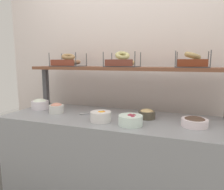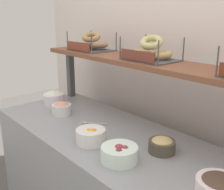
{
  "view_description": "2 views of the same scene",
  "coord_description": "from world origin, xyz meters",
  "px_view_note": "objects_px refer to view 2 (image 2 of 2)",
  "views": [
    {
      "loc": [
        0.59,
        -1.65,
        1.33
      ],
      "look_at": [
        -0.05,
        0.09,
        1.03
      ],
      "focal_mm": 33.32,
      "sensor_mm": 36.0,
      "label": 1
    },
    {
      "loc": [
        1.1,
        -1.01,
        1.56
      ],
      "look_at": [
        -0.09,
        0.03,
        1.09
      ],
      "focal_mm": 44.51,
      "sensor_mm": 36.0,
      "label": 2
    }
  ],
  "objects_px": {
    "bowl_hummus": "(162,145)",
    "bagel_basket_plain": "(150,52)",
    "bowl_chocolate_spread": "(220,185)",
    "bowl_beet_salad": "(120,153)",
    "bowl_cream_cheese": "(54,97)",
    "bowl_lox_spread": "(61,108)",
    "bagel_basket_everything": "(91,44)",
    "serving_spoon_near_plate": "(90,123)",
    "bowl_fruit_salad": "(91,136)"
  },
  "relations": [
    {
      "from": "bowl_hummus",
      "to": "bagel_basket_plain",
      "type": "xyz_separation_m",
      "value": [
        -0.29,
        0.21,
        0.44
      ]
    },
    {
      "from": "bowl_chocolate_spread",
      "to": "serving_spoon_near_plate",
      "type": "distance_m",
      "value": 0.94
    },
    {
      "from": "bowl_beet_salad",
      "to": "bagel_basket_everything",
      "type": "height_order",
      "value": "bagel_basket_everything"
    },
    {
      "from": "bowl_hummus",
      "to": "bagel_basket_everything",
      "type": "distance_m",
      "value": 1.02
    },
    {
      "from": "bowl_hummus",
      "to": "bagel_basket_everything",
      "type": "xyz_separation_m",
      "value": [
        -0.89,
        0.21,
        0.44
      ]
    },
    {
      "from": "bowl_chocolate_spread",
      "to": "bagel_basket_everything",
      "type": "distance_m",
      "value": 1.38
    },
    {
      "from": "bowl_chocolate_spread",
      "to": "bagel_basket_plain",
      "type": "distance_m",
      "value": 0.86
    },
    {
      "from": "bowl_beet_salad",
      "to": "bowl_hummus",
      "type": "relative_size",
      "value": 1.3
    },
    {
      "from": "bowl_cream_cheese",
      "to": "bowl_fruit_salad",
      "type": "xyz_separation_m",
      "value": [
        0.76,
        -0.2,
        -0.01
      ]
    },
    {
      "from": "bowl_hummus",
      "to": "bagel_basket_plain",
      "type": "bearing_deg",
      "value": 143.95
    },
    {
      "from": "bowl_cream_cheese",
      "to": "serving_spoon_near_plate",
      "type": "bearing_deg",
      "value": -3.34
    },
    {
      "from": "bowl_hummus",
      "to": "bagel_basket_everything",
      "type": "bearing_deg",
      "value": 166.61
    },
    {
      "from": "bowl_chocolate_spread",
      "to": "bowl_beet_salad",
      "type": "xyz_separation_m",
      "value": [
        -0.46,
        -0.14,
        0.01
      ]
    },
    {
      "from": "bowl_chocolate_spread",
      "to": "serving_spoon_near_plate",
      "type": "relative_size",
      "value": 1.31
    },
    {
      "from": "bowl_lox_spread",
      "to": "bagel_basket_plain",
      "type": "distance_m",
      "value": 0.76
    },
    {
      "from": "bowl_fruit_salad",
      "to": "bagel_basket_everything",
      "type": "bearing_deg",
      "value": 142.4
    },
    {
      "from": "bowl_cream_cheese",
      "to": "bagel_basket_plain",
      "type": "relative_size",
      "value": 0.55
    },
    {
      "from": "bowl_lox_spread",
      "to": "serving_spoon_near_plate",
      "type": "relative_size",
      "value": 0.94
    },
    {
      "from": "serving_spoon_near_plate",
      "to": "bowl_hummus",
      "type": "bearing_deg",
      "value": 5.59
    },
    {
      "from": "bowl_lox_spread",
      "to": "bowl_hummus",
      "type": "height_order",
      "value": "bowl_lox_spread"
    },
    {
      "from": "bowl_cream_cheese",
      "to": "bowl_beet_salad",
      "type": "height_order",
      "value": "bowl_cream_cheese"
    },
    {
      "from": "bowl_cream_cheese",
      "to": "bowl_hummus",
      "type": "height_order",
      "value": "bowl_cream_cheese"
    },
    {
      "from": "bowl_fruit_salad",
      "to": "bowl_beet_salad",
      "type": "height_order",
      "value": "same"
    },
    {
      "from": "bowl_cream_cheese",
      "to": "bowl_beet_salad",
      "type": "relative_size",
      "value": 0.92
    },
    {
      "from": "serving_spoon_near_plate",
      "to": "bowl_chocolate_spread",
      "type": "bearing_deg",
      "value": -2.52
    },
    {
      "from": "bowl_cream_cheese",
      "to": "serving_spoon_near_plate",
      "type": "height_order",
      "value": "bowl_cream_cheese"
    },
    {
      "from": "bowl_fruit_salad",
      "to": "bagel_basket_plain",
      "type": "distance_m",
      "value": 0.61
    },
    {
      "from": "bowl_cream_cheese",
      "to": "bagel_basket_everything",
      "type": "relative_size",
      "value": 0.53
    },
    {
      "from": "bowl_chocolate_spread",
      "to": "bagel_basket_everything",
      "type": "relative_size",
      "value": 0.6
    },
    {
      "from": "bowl_hummus",
      "to": "bagel_basket_everything",
      "type": "height_order",
      "value": "bagel_basket_everything"
    },
    {
      "from": "bowl_fruit_salad",
      "to": "bowl_beet_salad",
      "type": "xyz_separation_m",
      "value": [
        0.25,
        -0.01,
        -0.0
      ]
    },
    {
      "from": "bowl_cream_cheese",
      "to": "bagel_basket_plain",
      "type": "bearing_deg",
      "value": 16.37
    },
    {
      "from": "bagel_basket_everything",
      "to": "bowl_chocolate_spread",
      "type": "bearing_deg",
      "value": -13.64
    },
    {
      "from": "serving_spoon_near_plate",
      "to": "bowl_lox_spread",
      "type": "bearing_deg",
      "value": -169.79
    },
    {
      "from": "bowl_beet_salad",
      "to": "serving_spoon_near_plate",
      "type": "xyz_separation_m",
      "value": [
        -0.48,
        0.18,
        -0.03
      ]
    },
    {
      "from": "bowl_lox_spread",
      "to": "bowl_hummus",
      "type": "distance_m",
      "value": 0.84
    },
    {
      "from": "bowl_chocolate_spread",
      "to": "bowl_cream_cheese",
      "type": "bearing_deg",
      "value": 177.18
    },
    {
      "from": "bowl_lox_spread",
      "to": "bagel_basket_everything",
      "type": "relative_size",
      "value": 0.43
    },
    {
      "from": "serving_spoon_near_plate",
      "to": "bagel_basket_everything",
      "type": "xyz_separation_m",
      "value": [
        -0.33,
        0.27,
        0.47
      ]
    },
    {
      "from": "bowl_beet_salad",
      "to": "bagel_basket_plain",
      "type": "xyz_separation_m",
      "value": [
        -0.21,
        0.44,
        0.44
      ]
    },
    {
      "from": "serving_spoon_near_plate",
      "to": "bagel_basket_plain",
      "type": "relative_size",
      "value": 0.47
    },
    {
      "from": "serving_spoon_near_plate",
      "to": "bagel_basket_everything",
      "type": "distance_m",
      "value": 0.64
    },
    {
      "from": "bowl_beet_salad",
      "to": "bowl_fruit_salad",
      "type": "bearing_deg",
      "value": 177.24
    },
    {
      "from": "bagel_basket_everything",
      "to": "bowl_cream_cheese",
      "type": "bearing_deg",
      "value": -130.16
    },
    {
      "from": "bowl_lox_spread",
      "to": "bowl_hummus",
      "type": "xyz_separation_m",
      "value": [
        0.84,
        0.1,
        -0.01
      ]
    },
    {
      "from": "bowl_chocolate_spread",
      "to": "bowl_beet_salad",
      "type": "height_order",
      "value": "bowl_beet_salad"
    },
    {
      "from": "bowl_hummus",
      "to": "serving_spoon_near_plate",
      "type": "bearing_deg",
      "value": -174.41
    },
    {
      "from": "bowl_chocolate_spread",
      "to": "bowl_hummus",
      "type": "relative_size",
      "value": 1.35
    },
    {
      "from": "bowl_chocolate_spread",
      "to": "bagel_basket_plain",
      "type": "xyz_separation_m",
      "value": [
        -0.67,
        0.31,
        0.44
      ]
    },
    {
      "from": "bowl_lox_spread",
      "to": "bowl_fruit_salad",
      "type": "distance_m",
      "value": 0.52
    }
  ]
}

